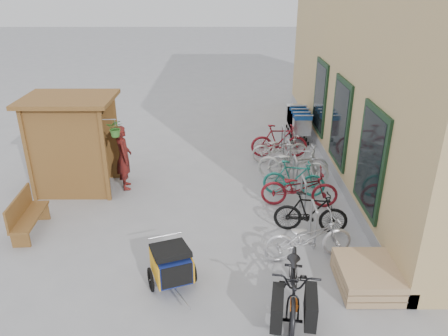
{
  "coord_description": "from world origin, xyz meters",
  "views": [
    {
      "loc": [
        0.46,
        -7.6,
        5.06
      ],
      "look_at": [
        0.5,
        1.5,
        1.0
      ],
      "focal_mm": 35.0,
      "sensor_mm": 36.0,
      "label": 1
    }
  ],
  "objects_px": {
    "pallet_stack": "(367,276)",
    "bike_6": "(280,148)",
    "kiosk": "(69,131)",
    "bike_3": "(294,178)",
    "child_trailer": "(171,263)",
    "bench": "(26,215)",
    "bike_2": "(299,188)",
    "cargo_bike": "(295,283)",
    "bike_5": "(298,161)",
    "person_kiosk": "(124,157)",
    "bike_7": "(279,141)",
    "bike_4": "(293,164)",
    "bike_0": "(308,237)",
    "bike_1": "(311,212)",
    "shopping_carts": "(298,119)"
  },
  "relations": [
    {
      "from": "bike_6",
      "to": "bike_4",
      "type": "bearing_deg",
      "value": -179.88
    },
    {
      "from": "pallet_stack",
      "to": "bike_7",
      "type": "height_order",
      "value": "bike_7"
    },
    {
      "from": "bike_2",
      "to": "cargo_bike",
      "type": "bearing_deg",
      "value": 174.82
    },
    {
      "from": "bench",
      "to": "bike_0",
      "type": "xyz_separation_m",
      "value": [
        5.77,
        -0.93,
        0.02
      ]
    },
    {
      "from": "kiosk",
      "to": "bike_2",
      "type": "bearing_deg",
      "value": -9.54
    },
    {
      "from": "bike_4",
      "to": "bike_0",
      "type": "bearing_deg",
      "value": -164.78
    },
    {
      "from": "child_trailer",
      "to": "bike_5",
      "type": "relative_size",
      "value": 0.86
    },
    {
      "from": "pallet_stack",
      "to": "bench",
      "type": "xyz_separation_m",
      "value": [
        -6.67,
        1.78,
        0.23
      ]
    },
    {
      "from": "person_kiosk",
      "to": "bike_1",
      "type": "xyz_separation_m",
      "value": [
        4.34,
        -2.14,
        -0.37
      ]
    },
    {
      "from": "bench",
      "to": "cargo_bike",
      "type": "xyz_separation_m",
      "value": [
        5.29,
        -2.36,
        0.09
      ]
    },
    {
      "from": "kiosk",
      "to": "child_trailer",
      "type": "relative_size",
      "value": 1.79
    },
    {
      "from": "pallet_stack",
      "to": "person_kiosk",
      "type": "relative_size",
      "value": 0.72
    },
    {
      "from": "pallet_stack",
      "to": "kiosk",
      "type": "bearing_deg",
      "value": 148.34
    },
    {
      "from": "kiosk",
      "to": "bike_0",
      "type": "xyz_separation_m",
      "value": [
        5.38,
        -3.02,
        -1.09
      ]
    },
    {
      "from": "bench",
      "to": "bike_0",
      "type": "height_order",
      "value": "bike_0"
    },
    {
      "from": "person_kiosk",
      "to": "bike_7",
      "type": "height_order",
      "value": "person_kiosk"
    },
    {
      "from": "shopping_carts",
      "to": "person_kiosk",
      "type": "distance_m",
      "value": 6.34
    },
    {
      "from": "child_trailer",
      "to": "bike_2",
      "type": "relative_size",
      "value": 0.78
    },
    {
      "from": "child_trailer",
      "to": "bike_1",
      "type": "height_order",
      "value": "bike_1"
    },
    {
      "from": "bench",
      "to": "child_trailer",
      "type": "bearing_deg",
      "value": -31.14
    },
    {
      "from": "bench",
      "to": "bike_1",
      "type": "distance_m",
      "value": 5.99
    },
    {
      "from": "bike_1",
      "to": "bike_4",
      "type": "bearing_deg",
      "value": 8.67
    },
    {
      "from": "bike_4",
      "to": "bike_6",
      "type": "distance_m",
      "value": 1.34
    },
    {
      "from": "bike_1",
      "to": "bike_4",
      "type": "distance_m",
      "value": 2.48
    },
    {
      "from": "kiosk",
      "to": "person_kiosk",
      "type": "height_order",
      "value": "kiosk"
    },
    {
      "from": "child_trailer",
      "to": "bike_3",
      "type": "xyz_separation_m",
      "value": [
        2.65,
        3.42,
        0.01
      ]
    },
    {
      "from": "bike_3",
      "to": "bench",
      "type": "bearing_deg",
      "value": 115.87
    },
    {
      "from": "bike_1",
      "to": "bike_2",
      "type": "bearing_deg",
      "value": 11.21
    },
    {
      "from": "kiosk",
      "to": "bike_1",
      "type": "distance_m",
      "value": 6.07
    },
    {
      "from": "shopping_carts",
      "to": "bike_5",
      "type": "distance_m",
      "value": 3.36
    },
    {
      "from": "bike_7",
      "to": "bench",
      "type": "bearing_deg",
      "value": 126.67
    },
    {
      "from": "person_kiosk",
      "to": "bike_3",
      "type": "height_order",
      "value": "person_kiosk"
    },
    {
      "from": "bench",
      "to": "person_kiosk",
      "type": "xyz_separation_m",
      "value": [
        1.65,
        2.16,
        0.4
      ]
    },
    {
      "from": "pallet_stack",
      "to": "bike_6",
      "type": "xyz_separation_m",
      "value": [
        -0.86,
        5.59,
        0.23
      ]
    },
    {
      "from": "bike_4",
      "to": "child_trailer",
      "type": "bearing_deg",
      "value": 165.68
    },
    {
      "from": "kiosk",
      "to": "cargo_bike",
      "type": "distance_m",
      "value": 6.69
    },
    {
      "from": "kiosk",
      "to": "bike_3",
      "type": "height_order",
      "value": "kiosk"
    },
    {
      "from": "shopping_carts",
      "to": "bike_4",
      "type": "xyz_separation_m",
      "value": [
        -0.68,
        -3.53,
        -0.12
      ]
    },
    {
      "from": "pallet_stack",
      "to": "bike_2",
      "type": "bearing_deg",
      "value": 103.96
    },
    {
      "from": "bike_4",
      "to": "cargo_bike",
      "type": "bearing_deg",
      "value": -169.43
    },
    {
      "from": "bike_0",
      "to": "bike_6",
      "type": "distance_m",
      "value": 4.74
    },
    {
      "from": "child_trailer",
      "to": "bench",
      "type": "bearing_deg",
      "value": 131.87
    },
    {
      "from": "person_kiosk",
      "to": "bike_6",
      "type": "xyz_separation_m",
      "value": [
        4.16,
        1.66,
        -0.4
      ]
    },
    {
      "from": "bike_1",
      "to": "bike_0",
      "type": "bearing_deg",
      "value": 175.36
    },
    {
      "from": "bench",
      "to": "bike_1",
      "type": "height_order",
      "value": "bike_1"
    },
    {
      "from": "pallet_stack",
      "to": "person_kiosk",
      "type": "bearing_deg",
      "value": 141.91
    },
    {
      "from": "child_trailer",
      "to": "bike_0",
      "type": "bearing_deg",
      "value": -2.94
    },
    {
      "from": "cargo_bike",
      "to": "bike_4",
      "type": "distance_m",
      "value": 4.9
    },
    {
      "from": "kiosk",
      "to": "bike_5",
      "type": "height_order",
      "value": "kiosk"
    },
    {
      "from": "bike_0",
      "to": "bike_5",
      "type": "relative_size",
      "value": 1.09
    }
  ]
}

